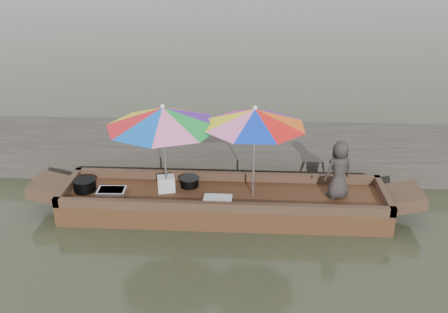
# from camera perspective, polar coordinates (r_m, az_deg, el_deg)

# --- Properties ---
(water) EXTENTS (80.00, 80.00, 0.00)m
(water) POSITION_cam_1_polar(r_m,az_deg,el_deg) (8.47, -0.04, -6.49)
(water) COLOR #303726
(water) RESTS_ON ground
(dock) EXTENTS (22.00, 2.20, 0.50)m
(dock) POSITION_cam_1_polar(r_m,az_deg,el_deg) (10.33, 0.68, 0.84)
(dock) COLOR #2D2B26
(dock) RESTS_ON ground
(boat_hull) EXTENTS (5.34, 1.20, 0.35)m
(boat_hull) POSITION_cam_1_polar(r_m,az_deg,el_deg) (8.38, -0.04, -5.45)
(boat_hull) COLOR #351D10
(boat_hull) RESTS_ON water
(cooking_pot) EXTENTS (0.37, 0.37, 0.20)m
(cooking_pot) POSITION_cam_1_polar(r_m,az_deg,el_deg) (8.72, -15.64, -3.16)
(cooking_pot) COLOR black
(cooking_pot) RESTS_ON boat_hull
(tray_crayfish) EXTENTS (0.48, 0.35, 0.09)m
(tray_crayfish) POSITION_cam_1_polar(r_m,az_deg,el_deg) (8.50, -12.72, -3.96)
(tray_crayfish) COLOR silver
(tray_crayfish) RESTS_ON boat_hull
(tray_scallop) EXTENTS (0.47, 0.33, 0.06)m
(tray_scallop) POSITION_cam_1_polar(r_m,az_deg,el_deg) (8.08, -0.73, -4.97)
(tray_scallop) COLOR silver
(tray_scallop) RESTS_ON boat_hull
(charcoal_grill) EXTENTS (0.32, 0.32, 0.15)m
(charcoal_grill) POSITION_cam_1_polar(r_m,az_deg,el_deg) (8.57, -3.98, -2.94)
(charcoal_grill) COLOR black
(charcoal_grill) RESTS_ON boat_hull
(supply_bag) EXTENTS (0.33, 0.28, 0.26)m
(supply_bag) POSITION_cam_1_polar(r_m,az_deg,el_deg) (8.42, -6.63, -3.12)
(supply_bag) COLOR silver
(supply_bag) RESTS_ON boat_hull
(vendor) EXTENTS (0.57, 0.49, 0.98)m
(vendor) POSITION_cam_1_polar(r_m,az_deg,el_deg) (8.23, 13.00, -1.51)
(vendor) COLOR #2B2725
(vendor) RESTS_ON boat_hull
(umbrella_bow) EXTENTS (1.87, 1.87, 1.55)m
(umbrella_bow) POSITION_cam_1_polar(r_m,az_deg,el_deg) (8.07, -6.79, 0.69)
(umbrella_bow) COLOR #5014A5
(umbrella_bow) RESTS_ON boat_hull
(umbrella_stern) EXTENTS (2.13, 2.13, 1.55)m
(umbrella_stern) POSITION_cam_1_polar(r_m,az_deg,el_deg) (7.95, 3.45, 0.46)
(umbrella_stern) COLOR #FF5B0C
(umbrella_stern) RESTS_ON boat_hull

